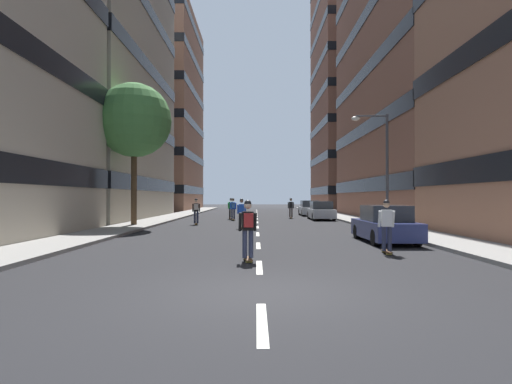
# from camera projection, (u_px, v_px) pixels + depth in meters

# --- Properties ---
(ground_plane) EXTENTS (150.03, 150.03, 0.00)m
(ground_plane) POSITION_uv_depth(u_px,v_px,m) (256.00, 221.00, 33.33)
(ground_plane) COLOR black
(sidewalk_left) EXTENTS (2.60, 68.76, 0.14)m
(sidewalk_left) POSITION_uv_depth(u_px,v_px,m) (165.00, 218.00, 36.43)
(sidewalk_left) COLOR gray
(sidewalk_left) RESTS_ON ground_plane
(sidewalk_right) EXTENTS (2.60, 68.76, 0.14)m
(sidewalk_right) POSITION_uv_depth(u_px,v_px,m) (346.00, 218.00, 36.48)
(sidewalk_right) COLOR gray
(sidewalk_right) RESTS_ON ground_plane
(lane_markings) EXTENTS (0.16, 57.20, 0.01)m
(lane_markings) POSITION_uv_depth(u_px,v_px,m) (256.00, 220.00, 33.82)
(lane_markings) COLOR silver
(lane_markings) RESTS_ON ground_plane
(building_left_mid) EXTENTS (15.25, 20.35, 24.41)m
(building_left_mid) POSITION_uv_depth(u_px,v_px,m) (61.00, 75.00, 36.32)
(building_left_mid) COLOR #B2A893
(building_left_mid) RESTS_ON ground_plane
(building_left_far) EXTENTS (15.25, 19.57, 28.34)m
(building_left_far) POSITION_uv_depth(u_px,v_px,m) (142.00, 112.00, 62.42)
(building_left_far) COLOR #9E6B51
(building_left_far) RESTS_ON ground_plane
(building_right_mid) EXTENTS (15.25, 23.68, 33.17)m
(building_right_mid) POSITION_uv_depth(u_px,v_px,m) (449.00, 24.00, 36.48)
(building_right_mid) COLOR brown
(building_right_mid) RESTS_ON ground_plane
(building_right_far) EXTENTS (15.25, 17.36, 36.62)m
(building_right_far) POSITION_uv_depth(u_px,v_px,m) (368.00, 84.00, 62.57)
(building_right_far) COLOR brown
(building_right_far) RESTS_ON ground_plane
(parked_car_near) EXTENTS (1.82, 4.40, 1.52)m
(parked_car_near) POSITION_uv_depth(u_px,v_px,m) (320.00, 211.00, 34.84)
(parked_car_near) COLOR #B2B7BF
(parked_car_near) RESTS_ON ground_plane
(parked_car_mid) EXTENTS (1.82, 4.40, 1.52)m
(parked_car_mid) POSITION_uv_depth(u_px,v_px,m) (308.00, 209.00, 42.43)
(parked_car_mid) COLOR #B2B7BF
(parked_car_mid) RESTS_ON ground_plane
(parked_car_far) EXTENTS (1.82, 4.40, 1.52)m
(parked_car_far) POSITION_uv_depth(u_px,v_px,m) (384.00, 225.00, 17.55)
(parked_car_far) COLOR navy
(parked_car_far) RESTS_ON ground_plane
(street_tree_near) EXTENTS (4.63, 4.63, 8.86)m
(street_tree_near) POSITION_uv_depth(u_px,v_px,m) (133.00, 121.00, 26.67)
(street_tree_near) COLOR #4C3823
(street_tree_near) RESTS_ON sidewalk_left
(streetlamp_right) EXTENTS (2.13, 0.30, 6.50)m
(streetlamp_right) POSITION_uv_depth(u_px,v_px,m) (379.00, 158.00, 24.56)
(streetlamp_right) COLOR #3F3F44
(streetlamp_right) RESTS_ON sidewalk_right
(skater_0) EXTENTS (0.55, 0.91, 1.78)m
(skater_0) POSITION_uv_depth(u_px,v_px,m) (385.00, 224.00, 14.02)
(skater_0) COLOR brown
(skater_0) RESTS_ON ground_plane
(skater_1) EXTENTS (0.55, 0.92, 1.78)m
(skater_1) POSITION_uv_depth(u_px,v_px,m) (230.00, 207.00, 36.00)
(skater_1) COLOR brown
(skater_1) RESTS_ON ground_plane
(skater_2) EXTENTS (0.55, 0.92, 1.78)m
(skater_2) POSITION_uv_depth(u_px,v_px,m) (195.00, 210.00, 28.76)
(skater_2) COLOR brown
(skater_2) RESTS_ON ground_plane
(skater_3) EXTENTS (0.54, 0.90, 1.78)m
(skater_3) POSITION_uv_depth(u_px,v_px,m) (240.00, 212.00, 25.20)
(skater_3) COLOR brown
(skater_3) RESTS_ON ground_plane
(skater_4) EXTENTS (0.55, 0.91, 1.78)m
(skater_4) POSITION_uv_depth(u_px,v_px,m) (289.00, 207.00, 37.30)
(skater_4) COLOR brown
(skater_4) RESTS_ON ground_plane
(skater_5) EXTENTS (0.55, 0.92, 1.78)m
(skater_5) POSITION_uv_depth(u_px,v_px,m) (247.00, 226.00, 12.35)
(skater_5) COLOR brown
(skater_5) RESTS_ON ground_plane
(skater_6) EXTENTS (0.56, 0.92, 1.78)m
(skater_6) POSITION_uv_depth(u_px,v_px,m) (232.00, 208.00, 34.15)
(skater_6) COLOR brown
(skater_6) RESTS_ON ground_plane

